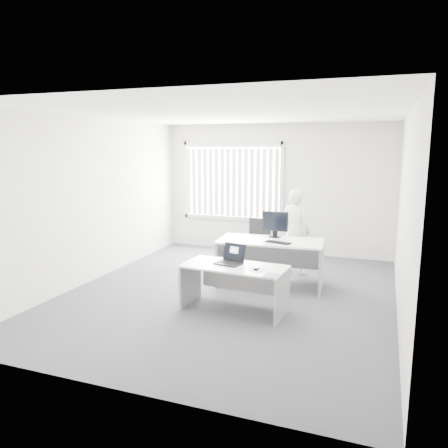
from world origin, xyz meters
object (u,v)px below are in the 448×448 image
(desk_far, at_px, (270,253))
(office_chair, at_px, (257,256))
(person, at_px, (295,231))
(laptop, at_px, (228,255))
(monitor, at_px, (275,224))
(desk_near, at_px, (234,278))

(desk_far, relative_size, office_chair, 1.79)
(office_chair, height_order, person, person)
(laptop, bearing_deg, monitor, 92.10)
(monitor, bearing_deg, laptop, -98.21)
(desk_far, bearing_deg, person, 71.14)
(office_chair, bearing_deg, monitor, -44.73)
(desk_near, xyz_separation_m, monitor, (0.21, 1.53, 0.53))
(desk_near, bearing_deg, office_chair, 100.86)
(office_chair, xyz_separation_m, monitor, (0.44, -0.47, 0.70))
(desk_far, bearing_deg, monitor, 82.63)
(person, bearing_deg, desk_far, 93.56)
(desk_near, xyz_separation_m, person, (0.43, 2.19, 0.31))
(desk_near, distance_m, laptop, 0.34)
(desk_near, height_order, office_chair, office_chair)
(office_chair, height_order, laptop, office_chair)
(office_chair, xyz_separation_m, person, (0.66, 0.20, 0.48))
(office_chair, relative_size, laptop, 2.77)
(person, height_order, monitor, person)
(desk_far, distance_m, office_chair, 0.87)
(desk_near, height_order, monitor, monitor)
(laptop, relative_size, monitor, 0.80)
(monitor, bearing_deg, office_chair, 137.03)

